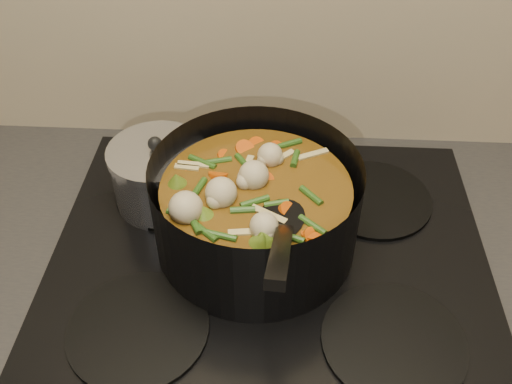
{
  "coord_description": "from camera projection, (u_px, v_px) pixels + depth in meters",
  "views": [
    {
      "loc": [
        0.01,
        1.39,
        1.54
      ],
      "look_at": [
        -0.02,
        1.96,
        1.03
      ],
      "focal_mm": 40.0,
      "sensor_mm": 36.0,
      "label": 1
    }
  ],
  "objects": [
    {
      "name": "stockpot",
      "position": [
        256.0,
        210.0,
        0.79
      ],
      "size": [
        0.34,
        0.42,
        0.21
      ],
      "rotation": [
        0.0,
        0.0,
        -0.25
      ],
      "color": "black",
      "rests_on": "stovetop"
    },
    {
      "name": "saucepan",
      "position": [
        160.0,
        175.0,
        0.87
      ],
      "size": [
        0.15,
        0.15,
        0.12
      ],
      "rotation": [
        0.0,
        0.0,
        -0.05
      ],
      "color": "silver",
      "rests_on": "stovetop"
    },
    {
      "name": "stovetop",
      "position": [
        269.0,
        262.0,
        0.82
      ],
      "size": [
        0.62,
        0.54,
        0.03
      ],
      "color": "black",
      "rests_on": "counter"
    }
  ]
}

